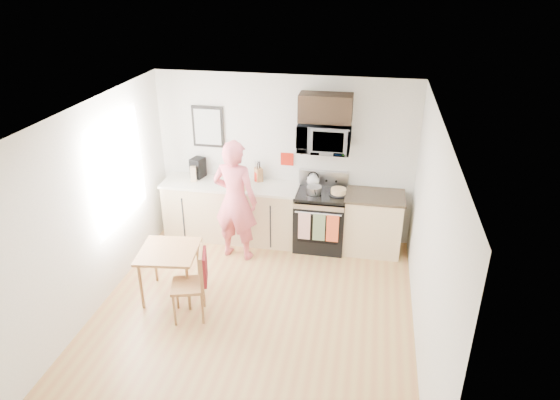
% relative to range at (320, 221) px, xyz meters
% --- Properties ---
extents(floor, '(4.60, 4.60, 0.00)m').
position_rel_range_xyz_m(floor, '(-0.63, -1.98, -0.44)').
color(floor, '#A86F41').
rests_on(floor, ground).
extents(back_wall, '(4.00, 0.04, 2.60)m').
position_rel_range_xyz_m(back_wall, '(-0.63, 0.32, 0.86)').
color(back_wall, silver).
rests_on(back_wall, floor).
extents(front_wall, '(4.00, 0.04, 2.60)m').
position_rel_range_xyz_m(front_wall, '(-0.63, -4.28, 0.86)').
color(front_wall, silver).
rests_on(front_wall, floor).
extents(left_wall, '(0.04, 4.60, 2.60)m').
position_rel_range_xyz_m(left_wall, '(-2.63, -1.98, 0.86)').
color(left_wall, silver).
rests_on(left_wall, floor).
extents(right_wall, '(0.04, 4.60, 2.60)m').
position_rel_range_xyz_m(right_wall, '(1.37, -1.98, 0.86)').
color(right_wall, silver).
rests_on(right_wall, floor).
extents(ceiling, '(4.00, 4.60, 0.04)m').
position_rel_range_xyz_m(ceiling, '(-0.63, -1.98, 2.16)').
color(ceiling, silver).
rests_on(ceiling, back_wall).
extents(window, '(0.06, 1.40, 1.50)m').
position_rel_range_xyz_m(window, '(-2.59, -1.18, 1.11)').
color(window, white).
rests_on(window, left_wall).
extents(cabinet_left, '(2.10, 0.60, 0.90)m').
position_rel_range_xyz_m(cabinet_left, '(-1.43, 0.02, 0.01)').
color(cabinet_left, '#D3B787').
rests_on(cabinet_left, floor).
extents(countertop_left, '(2.14, 0.64, 0.04)m').
position_rel_range_xyz_m(countertop_left, '(-1.43, 0.02, 0.48)').
color(countertop_left, beige).
rests_on(countertop_left, cabinet_left).
extents(cabinet_right, '(0.84, 0.60, 0.90)m').
position_rel_range_xyz_m(cabinet_right, '(0.80, 0.02, 0.01)').
color(cabinet_right, '#D3B787').
rests_on(cabinet_right, floor).
extents(countertop_right, '(0.88, 0.64, 0.04)m').
position_rel_range_xyz_m(countertop_right, '(0.80, 0.02, 0.48)').
color(countertop_right, black).
rests_on(countertop_right, cabinet_right).
extents(range, '(0.76, 0.70, 1.16)m').
position_rel_range_xyz_m(range, '(0.00, 0.00, 0.00)').
color(range, black).
rests_on(range, floor).
extents(microwave, '(0.76, 0.51, 0.42)m').
position_rel_range_xyz_m(microwave, '(-0.00, 0.10, 1.32)').
color(microwave, '#A8A8AC').
rests_on(microwave, back_wall).
extents(upper_cabinet, '(0.76, 0.35, 0.40)m').
position_rel_range_xyz_m(upper_cabinet, '(-0.00, 0.15, 1.74)').
color(upper_cabinet, black).
rests_on(upper_cabinet, back_wall).
extents(wall_art, '(0.50, 0.04, 0.65)m').
position_rel_range_xyz_m(wall_art, '(-1.83, 0.30, 1.31)').
color(wall_art, black).
rests_on(wall_art, back_wall).
extents(wall_trivet, '(0.20, 0.02, 0.20)m').
position_rel_range_xyz_m(wall_trivet, '(-0.58, 0.31, 0.86)').
color(wall_trivet, '#AC1C0E').
rests_on(wall_trivet, back_wall).
extents(person, '(0.74, 0.55, 1.85)m').
position_rel_range_xyz_m(person, '(-1.20, -0.53, 0.49)').
color(person, '#D43A47').
rests_on(person, floor).
extents(dining_table, '(0.74, 0.74, 0.69)m').
position_rel_range_xyz_m(dining_table, '(-1.79, -1.66, 0.18)').
color(dining_table, brown).
rests_on(dining_table, floor).
extents(chair, '(0.53, 0.49, 0.94)m').
position_rel_range_xyz_m(chair, '(-1.27, -2.00, 0.17)').
color(chair, brown).
rests_on(chair, floor).
extents(knife_block, '(0.16, 0.17, 0.21)m').
position_rel_range_xyz_m(knife_block, '(-1.02, 0.22, 0.61)').
color(knife_block, brown).
rests_on(knife_block, countertop_left).
extents(utensil_crock, '(0.11, 0.11, 0.34)m').
position_rel_range_xyz_m(utensil_crock, '(-1.03, 0.21, 0.64)').
color(utensil_crock, '#AC1C0E').
rests_on(utensil_crock, countertop_left).
extents(fruit_bowl, '(0.30, 0.30, 0.11)m').
position_rel_range_xyz_m(fruit_bowl, '(-1.28, 0.10, 0.55)').
color(fruit_bowl, white).
rests_on(fruit_bowl, countertop_left).
extents(milk_carton, '(0.11, 0.11, 0.24)m').
position_rel_range_xyz_m(milk_carton, '(-2.02, 0.02, 0.62)').
color(milk_carton, tan).
rests_on(milk_carton, countertop_left).
extents(coffee_maker, '(0.23, 0.29, 0.32)m').
position_rel_range_xyz_m(coffee_maker, '(-2.00, 0.18, 0.65)').
color(coffee_maker, black).
rests_on(coffee_maker, countertop_left).
extents(bread_bag, '(0.31, 0.18, 0.11)m').
position_rel_range_xyz_m(bread_bag, '(-1.25, -0.15, 0.56)').
color(bread_bag, '#DABE72').
rests_on(bread_bag, countertop_left).
extents(cake, '(0.28, 0.28, 0.09)m').
position_rel_range_xyz_m(cake, '(0.26, -0.03, 0.53)').
color(cake, black).
rests_on(cake, range).
extents(kettle, '(0.19, 0.19, 0.25)m').
position_rel_range_xyz_m(kettle, '(-0.15, 0.19, 0.59)').
color(kettle, white).
rests_on(kettle, range).
extents(pot, '(0.22, 0.37, 0.11)m').
position_rel_range_xyz_m(pot, '(-0.10, -0.07, 0.55)').
color(pot, '#A8A8AC').
rests_on(pot, range).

